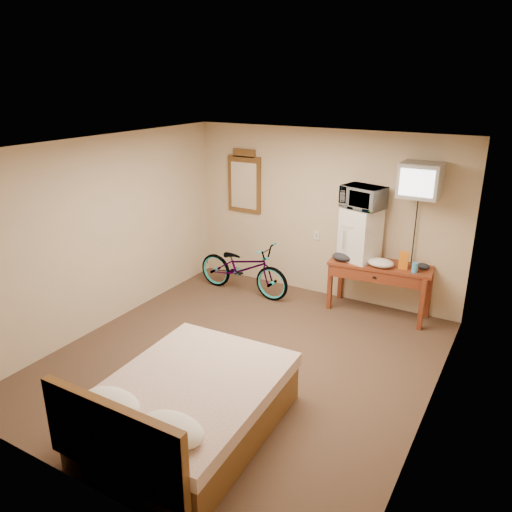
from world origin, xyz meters
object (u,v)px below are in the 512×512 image
at_px(crt_television, 421,180).
at_px(wall_mirror, 244,182).
at_px(microwave, 363,197).
at_px(blue_cup, 415,267).
at_px(bed, 185,407).
at_px(desk, 379,272).
at_px(bicycle, 243,268).
at_px(mini_fridge, 360,234).

relative_size(crt_television, wall_mirror, 0.59).
distance_m(microwave, blue_cup, 1.15).
height_order(blue_cup, bed, bed).
bearing_deg(crt_television, desk, -176.96).
xyz_separation_m(desk, crt_television, (0.41, 0.02, 1.32)).
height_order(desk, blue_cup, blue_cup).
distance_m(wall_mirror, bicycle, 1.37).
bearing_deg(blue_cup, wall_mirror, 173.01).
bearing_deg(blue_cup, microwave, 172.32).
relative_size(blue_cup, bed, 0.07).
distance_m(crt_television, wall_mirror, 2.78).
bearing_deg(microwave, bed, -82.19).
bearing_deg(wall_mirror, microwave, -6.71).
distance_m(mini_fridge, wall_mirror, 2.09).
distance_m(mini_fridge, microwave, 0.52).
bearing_deg(bicycle, wall_mirror, 30.91).
relative_size(microwave, wall_mirror, 0.56).
height_order(microwave, blue_cup, microwave).
bearing_deg(crt_television, bicycle, -172.32).
height_order(blue_cup, crt_television, crt_television).
bearing_deg(blue_cup, mini_fridge, 172.33).
bearing_deg(wall_mirror, desk, -6.67).
relative_size(desk, blue_cup, 10.52).
height_order(crt_television, bicycle, crt_television).
distance_m(mini_fridge, bed, 3.54).
xyz_separation_m(wall_mirror, bicycle, (0.32, -0.58, -1.19)).
height_order(desk, bed, bed).
bearing_deg(desk, mini_fridge, 173.65).
height_order(mini_fridge, microwave, microwave).
xyz_separation_m(microwave, blue_cup, (0.80, -0.11, -0.83)).
bearing_deg(mini_fridge, blue_cup, -7.67).
xyz_separation_m(desk, bed, (-0.78, -3.38, -0.34)).
bearing_deg(bed, blue_cup, 69.21).
relative_size(mini_fridge, bed, 0.37).
bearing_deg(blue_cup, bed, -110.79).
relative_size(blue_cup, crt_television, 0.23).
distance_m(microwave, crt_television, 0.79).
xyz_separation_m(mini_fridge, blue_cup, (0.80, -0.11, -0.30)).
relative_size(wall_mirror, bed, 0.50).
relative_size(desk, wall_mirror, 1.44).
xyz_separation_m(blue_cup, wall_mirror, (-2.82, 0.35, 0.79)).
xyz_separation_m(blue_cup, crt_television, (-0.07, 0.09, 1.13)).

